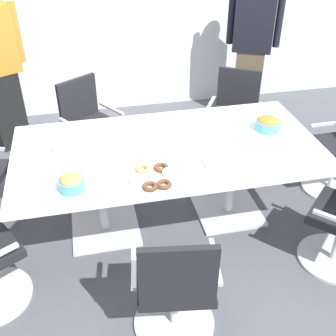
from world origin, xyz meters
name	(u,v)px	position (x,y,z in m)	size (l,w,h in m)	color
ground_plane	(168,220)	(0.00, 0.00, -0.01)	(10.00, 10.00, 0.01)	#4C4F56
conference_table	(168,160)	(0.00, 0.00, 0.63)	(2.40, 1.20, 0.75)	white
office_chair_0	(233,120)	(0.91, 0.93, 0.41)	(0.74, 0.74, 0.91)	silver
office_chair_1	(90,130)	(-0.57, 1.04, 0.41)	(0.75, 0.75, 0.91)	silver
office_chair_4	(175,290)	(-0.19, -1.10, 0.41)	(0.62, 0.62, 0.91)	silver
person_standing_1	(252,43)	(1.38, 1.74, 0.94)	(0.58, 0.39, 1.79)	brown
snack_bowl_cookies	(72,183)	(-0.75, -0.40, 0.81)	(0.18, 0.18, 0.12)	#4C9EC6
snack_bowl_pretzels	(268,123)	(0.87, 0.09, 0.81)	(0.21, 0.21, 0.12)	#4C9EC6
donut_platter	(154,177)	(-0.19, -0.41, 0.77)	(0.35, 0.34, 0.04)	white
plate_stack	(67,148)	(-0.78, 0.13, 0.77)	(0.22, 0.22, 0.04)	white
napkin_pile	(216,159)	(0.30, -0.30, 0.79)	(0.19, 0.19, 0.07)	white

